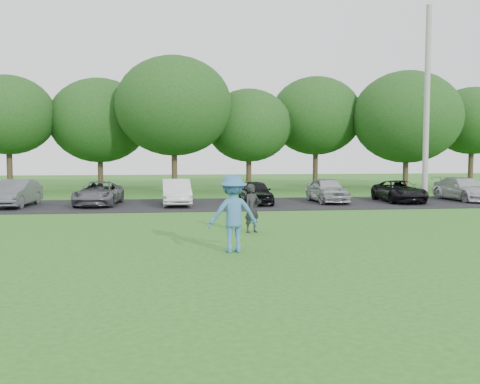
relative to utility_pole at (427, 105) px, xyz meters
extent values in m
plane|color=#27631C|center=(-10.48, -12.61, -4.88)|extent=(100.00, 100.00, 0.00)
cube|color=black|center=(-10.48, 0.39, -4.87)|extent=(32.00, 6.50, 0.03)
cylinder|color=#9C9C97|center=(0.00, 0.00, 0.00)|extent=(0.28, 0.28, 9.77)
imported|color=teal|center=(-11.03, -12.12, -3.90)|extent=(1.35, 0.88, 1.96)
cylinder|color=white|center=(-10.95, -12.24, -2.76)|extent=(0.27, 0.27, 0.05)
imported|color=black|center=(-10.07, -8.91, -4.12)|extent=(0.67, 0.60, 1.53)
cube|color=black|center=(-9.89, -9.09, -3.89)|extent=(0.17, 0.16, 0.10)
imported|color=#53565A|center=(-19.77, 0.26, -4.23)|extent=(1.58, 3.87, 1.25)
imported|color=#53555A|center=(-16.07, 0.50, -4.30)|extent=(2.12, 4.13, 1.12)
imported|color=silver|center=(-12.40, 0.12, -4.24)|extent=(1.44, 3.77, 1.23)
imported|color=black|center=(-8.58, 0.14, -4.28)|extent=(1.46, 3.41, 1.15)
imported|color=#ABAEB2|center=(-4.85, 0.63, -4.23)|extent=(1.58, 3.71, 1.25)
imported|color=black|center=(-1.18, 0.37, -4.31)|extent=(1.89, 3.93, 1.08)
imported|color=#B8BAC0|center=(2.53, 0.78, -4.26)|extent=(1.93, 4.21, 1.19)
cylinder|color=#38281C|center=(-22.98, 10.39, -3.53)|extent=(0.36, 0.36, 2.70)
ellipsoid|color=#214C19|center=(-22.98, 10.39, 0.04)|extent=(5.94, 5.94, 5.05)
cylinder|color=#38281C|center=(-17.48, 11.79, -3.78)|extent=(0.36, 0.36, 2.20)
ellipsoid|color=#214C19|center=(-17.48, 11.79, -0.18)|extent=(6.68, 6.68, 5.68)
cylinder|color=#38281C|center=(-12.48, 8.99, -3.53)|extent=(0.36, 0.36, 2.70)
ellipsoid|color=#214C19|center=(-12.48, 8.99, 0.60)|extent=(7.42, 7.42, 6.31)
cylinder|color=#38281C|center=(-7.48, 10.39, -3.78)|extent=(0.36, 0.36, 2.20)
ellipsoid|color=#214C19|center=(-7.48, 10.39, -0.52)|extent=(5.76, 5.76, 4.90)
cylinder|color=#38281C|center=(-2.48, 11.79, -3.53)|extent=(0.36, 0.36, 2.70)
ellipsoid|color=#214C19|center=(-2.48, 11.79, 0.25)|extent=(6.50, 6.50, 5.53)
cylinder|color=#38281C|center=(3.02, 8.99, -3.78)|extent=(0.36, 0.36, 2.20)
ellipsoid|color=#214C19|center=(3.02, 8.99, 0.03)|extent=(7.24, 7.24, 6.15)
cylinder|color=#38281C|center=(8.52, 10.39, -3.53)|extent=(0.36, 0.36, 2.70)
ellipsoid|color=#214C19|center=(8.52, 10.39, -0.09)|extent=(5.58, 5.58, 4.74)
camera|label=1|loc=(-12.49, -25.43, -2.39)|focal=40.00mm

